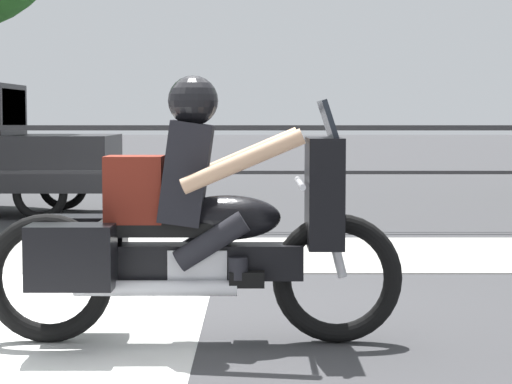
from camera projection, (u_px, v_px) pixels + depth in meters
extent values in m
plane|color=#38383A|center=(117.00, 331.00, 6.14)|extent=(120.00, 120.00, 0.00)
cube|color=#A8A59E|center=(168.00, 254.00, 9.53)|extent=(44.00, 2.40, 0.01)
cube|color=#232326|center=(183.00, 128.00, 11.47)|extent=(36.00, 0.04, 0.06)
cube|color=#232326|center=(183.00, 172.00, 11.51)|extent=(36.00, 0.03, 0.04)
cylinder|color=#232326|center=(183.00, 178.00, 11.51)|extent=(0.05, 0.05, 1.21)
torus|color=black|center=(340.00, 278.00, 5.80)|extent=(0.76, 0.11, 0.76)
torus|color=black|center=(51.00, 278.00, 5.81)|extent=(0.76, 0.11, 0.76)
cube|color=black|center=(195.00, 261.00, 5.80)|extent=(1.28, 0.22, 0.20)
cube|color=silver|center=(201.00, 270.00, 5.80)|extent=(0.34, 0.26, 0.26)
ellipsoid|color=black|center=(230.00, 218.00, 5.78)|extent=(0.62, 0.30, 0.26)
cube|color=black|center=(166.00, 228.00, 5.78)|extent=(0.74, 0.28, 0.08)
cube|color=black|center=(327.00, 192.00, 5.76)|extent=(0.20, 0.56, 0.63)
cube|color=#1E232B|center=(331.00, 120.00, 5.73)|extent=(0.10, 0.47, 0.24)
cylinder|color=silver|center=(302.00, 183.00, 5.76)|extent=(0.04, 0.70, 0.04)
cylinder|color=silver|center=(158.00, 288.00, 5.65)|extent=(0.93, 0.09, 0.09)
cube|color=black|center=(74.00, 257.00, 5.55)|extent=(0.48, 0.28, 0.36)
cube|color=black|center=(88.00, 245.00, 6.03)|extent=(0.48, 0.28, 0.36)
cylinder|color=silver|center=(335.00, 235.00, 5.78)|extent=(0.18, 0.06, 0.50)
cube|color=black|center=(189.00, 173.00, 5.76)|extent=(0.32, 0.36, 0.61)
sphere|color=tan|center=(196.00, 104.00, 5.73)|extent=(0.23, 0.23, 0.23)
sphere|color=black|center=(196.00, 101.00, 5.73)|extent=(0.29, 0.29, 0.29)
cylinder|color=black|center=(214.00, 241.00, 5.64)|extent=(0.44, 0.13, 0.34)
cylinder|color=black|center=(241.00, 268.00, 5.65)|extent=(0.11, 0.11, 0.13)
cube|color=black|center=(249.00, 279.00, 5.65)|extent=(0.20, 0.10, 0.09)
cylinder|color=black|center=(216.00, 235.00, 5.94)|extent=(0.44, 0.13, 0.34)
cylinder|color=black|center=(241.00, 260.00, 5.95)|extent=(0.11, 0.11, 0.13)
cube|color=black|center=(250.00, 271.00, 5.95)|extent=(0.20, 0.10, 0.09)
cylinder|color=tan|center=(245.00, 161.00, 5.45)|extent=(0.69, 0.09, 0.36)
cylinder|color=tan|center=(246.00, 157.00, 6.05)|extent=(0.69, 0.09, 0.36)
cube|color=maroon|center=(137.00, 189.00, 5.77)|extent=(0.33, 0.28, 0.39)
cube|color=#19232D|center=(16.00, 110.00, 13.16)|extent=(0.04, 1.27, 0.53)
torus|color=black|center=(43.00, 193.00, 12.50)|extent=(0.70, 0.11, 0.70)
torus|color=black|center=(66.00, 185.00, 13.99)|extent=(0.70, 0.11, 0.70)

